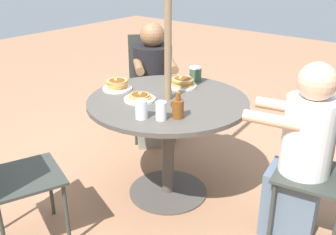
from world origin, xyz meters
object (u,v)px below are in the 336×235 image
(patio_table, at_px, (168,118))
(pancake_plate_c, at_px, (117,85))
(coffee_cup, at_px, (195,74))
(patio_chair_north, at_px, (151,80))
(syrup_bottle, at_px, (178,108))
(patio_chair_east, at_px, (5,168))
(patio_chair_south, at_px, (332,166))
(drinking_glass_b, at_px, (161,111))
(drinking_glass_a, at_px, (141,109))
(pancake_plate_a, at_px, (182,83))
(diner_south, at_px, (301,159))
(pancake_plate_b, at_px, (140,98))
(diner_north, at_px, (153,89))

(patio_table, xyz_separation_m, pancake_plate_c, (0.41, 0.08, 0.17))
(coffee_cup, bearing_deg, patio_table, 101.27)
(patio_chair_north, xyz_separation_m, syrup_bottle, (-1.05, 0.94, 0.27))
(patio_chair_east, distance_m, patio_chair_south, 1.88)
(coffee_cup, distance_m, drinking_glass_b, 0.78)
(patio_chair_north, relative_size, drinking_glass_a, 8.30)
(patio_table, height_order, patio_chair_north, patio_chair_north)
(patio_chair_south, height_order, pancake_plate_a, patio_chair_south)
(pancake_plate_c, relative_size, coffee_cup, 1.96)
(pancake_plate_c, distance_m, drinking_glass_a, 0.57)
(syrup_bottle, height_order, drinking_glass_b, syrup_bottle)
(drinking_glass_a, bearing_deg, pancake_plate_c, -29.23)
(diner_south, relative_size, drinking_glass_a, 9.84)
(coffee_cup, height_order, drinking_glass_a, drinking_glass_a)
(patio_table, distance_m, coffee_cup, 0.49)
(patio_chair_north, xyz_separation_m, pancake_plate_a, (-0.72, 0.47, 0.24))
(patio_chair_south, height_order, drinking_glass_b, patio_chair_south)
(syrup_bottle, bearing_deg, diner_south, -150.13)
(pancake_plate_b, xyz_separation_m, pancake_plate_c, (0.28, -0.06, 0.01))
(coffee_cup, bearing_deg, drinking_glass_b, 110.56)
(diner_south, xyz_separation_m, drinking_glass_a, (0.81, 0.51, 0.27))
(diner_south, bearing_deg, patio_table, 90.00)
(patio_chair_south, bearing_deg, pancake_plate_c, 90.20)
(pancake_plate_b, relative_size, drinking_glass_a, 1.86)
(pancake_plate_a, bearing_deg, pancake_plate_c, 46.02)
(diner_south, bearing_deg, pancake_plate_a, 73.77)
(patio_table, bearing_deg, pancake_plate_a, -73.30)
(patio_table, relative_size, drinking_glass_a, 9.58)
(patio_table, distance_m, diner_north, 0.91)
(drinking_glass_a, bearing_deg, patio_chair_east, 55.60)
(patio_table, relative_size, patio_chair_east, 1.15)
(patio_chair_south, bearing_deg, coffee_cup, 67.67)
(pancake_plate_a, bearing_deg, patio_chair_south, 176.44)
(diner_north, xyz_separation_m, drinking_glass_b, (-0.85, 0.90, 0.30))
(syrup_bottle, relative_size, coffee_cup, 1.47)
(diner_south, distance_m, coffee_cup, 1.05)
(patio_table, height_order, coffee_cup, coffee_cup)
(patio_chair_east, xyz_separation_m, diner_south, (-1.26, -1.18, -0.00))
(pancake_plate_a, xyz_separation_m, pancake_plate_b, (0.05, 0.40, -0.01))
(diner_north, bearing_deg, drinking_glass_b, 85.78)
(patio_chair_east, xyz_separation_m, syrup_bottle, (-0.62, -0.81, 0.27))
(syrup_bottle, relative_size, drinking_glass_b, 1.42)
(patio_chair_east, height_order, coffee_cup, patio_chair_east)
(patio_chair_east, bearing_deg, coffee_cup, 99.01)
(patio_chair_east, relative_size, syrup_bottle, 5.93)
(patio_chair_south, bearing_deg, patio_table, 90.00)
(patio_chair_north, relative_size, diner_south, 0.84)
(patio_chair_east, xyz_separation_m, pancake_plate_b, (-0.24, -0.88, 0.23))
(pancake_plate_a, bearing_deg, patio_chair_east, 77.21)
(drinking_glass_a, relative_size, drinking_glass_b, 1.02)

